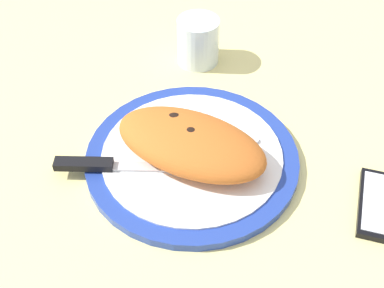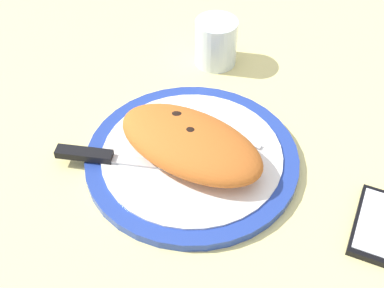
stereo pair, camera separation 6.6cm
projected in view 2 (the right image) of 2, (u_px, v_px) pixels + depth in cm
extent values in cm
cube|color=#E5D684|center=(192.00, 168.00, 78.39)|extent=(150.00, 150.00, 3.00)
cylinder|color=#233D99|center=(192.00, 158.00, 76.80)|extent=(32.04, 32.04, 1.43)
cylinder|color=white|center=(192.00, 154.00, 76.18)|extent=(27.15, 27.15, 0.30)
ellipsoid|color=#C16023|center=(192.00, 144.00, 73.67)|extent=(24.27, 14.69, 5.44)
ellipsoid|color=black|center=(189.00, 131.00, 72.21)|extent=(2.80, 2.47, 0.90)
ellipsoid|color=black|center=(176.00, 117.00, 74.58)|extent=(2.47, 2.41, 0.85)
cube|color=silver|center=(226.00, 133.00, 78.81)|extent=(11.91, 1.98, 0.40)
cube|color=silver|center=(184.00, 114.00, 81.77)|extent=(4.18, 2.55, 0.40)
cube|color=silver|center=(162.00, 165.00, 74.20)|extent=(14.64, 6.19, 0.40)
cube|color=black|center=(84.00, 154.00, 75.16)|extent=(8.74, 4.58, 1.20)
cube|color=black|center=(378.00, 225.00, 68.53)|extent=(6.85, 12.40, 1.00)
cube|color=white|center=(379.00, 223.00, 68.11)|extent=(5.84, 10.90, 0.16)
cylinder|color=silver|center=(216.00, 42.00, 91.75)|extent=(7.60, 7.60, 8.54)
cylinder|color=silver|center=(216.00, 52.00, 93.35)|extent=(6.99, 6.99, 3.68)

